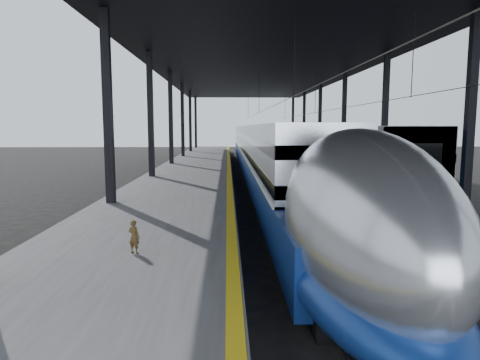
{
  "coord_description": "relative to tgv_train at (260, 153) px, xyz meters",
  "views": [
    {
      "loc": [
        -0.81,
        -13.21,
        4.19
      ],
      "look_at": [
        -0.29,
        4.54,
        2.0
      ],
      "focal_mm": 32.0,
      "sensor_mm": 36.0,
      "label": 1
    }
  ],
  "objects": [
    {
      "name": "ground",
      "position": [
        -2.0,
        -23.35,
        -2.02
      ],
      "size": [
        160.0,
        160.0,
        0.0
      ],
      "primitive_type": "plane",
      "color": "black",
      "rests_on": "ground"
    },
    {
      "name": "platform",
      "position": [
        -5.5,
        -3.35,
        -1.52
      ],
      "size": [
        6.0,
        80.0,
        1.0
      ],
      "primitive_type": "cube",
      "color": "#4C4C4F",
      "rests_on": "ground"
    },
    {
      "name": "yellow_strip",
      "position": [
        -2.7,
        -3.35,
        -1.02
      ],
      "size": [
        0.3,
        80.0,
        0.01
      ],
      "primitive_type": "cube",
      "color": "yellow",
      "rests_on": "platform"
    },
    {
      "name": "rails",
      "position": [
        2.5,
        -3.35,
        -1.94
      ],
      "size": [
        6.52,
        80.0,
        0.16
      ],
      "color": "slate",
      "rests_on": "ground"
    },
    {
      "name": "canopy",
      "position": [
        -0.1,
        -3.35,
        7.09
      ],
      "size": [
        18.0,
        75.0,
        9.47
      ],
      "color": "black",
      "rests_on": "ground"
    },
    {
      "name": "tgv_train",
      "position": [
        0.0,
        0.0,
        0.0
      ],
      "size": [
        3.02,
        65.2,
        4.33
      ],
      "color": "#BBBEC2",
      "rests_on": "ground"
    },
    {
      "name": "second_train",
      "position": [
        5.0,
        7.9,
        0.13
      ],
      "size": [
        3.09,
        56.05,
        4.25
      ],
      "color": "navy",
      "rests_on": "ground"
    },
    {
      "name": "child",
      "position": [
        -5.19,
        -25.89,
        -0.59
      ],
      "size": [
        0.37,
        0.31,
        0.86
      ],
      "primitive_type": "imported",
      "rotation": [
        0.0,
        0.0,
        2.74
      ],
      "color": "#463317",
      "rests_on": "platform"
    }
  ]
}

